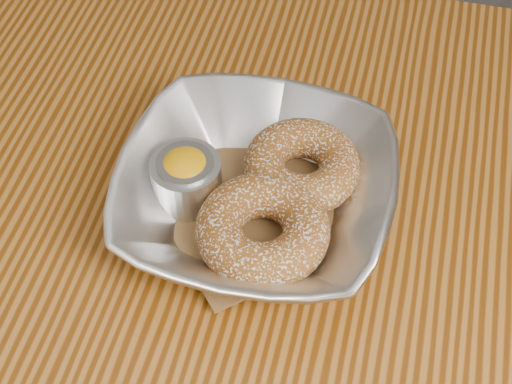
% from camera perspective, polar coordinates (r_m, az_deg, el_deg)
% --- Properties ---
extents(table, '(1.20, 0.80, 0.75)m').
position_cam_1_polar(table, '(0.69, 5.92, -13.16)').
color(table, brown).
rests_on(table, ground_plane).
extents(serving_bowl, '(0.22, 0.22, 0.05)m').
position_cam_1_polar(serving_bowl, '(0.63, 0.00, -0.17)').
color(serving_bowl, silver).
rests_on(serving_bowl, table).
extents(parchment, '(0.20, 0.20, 0.00)m').
position_cam_1_polar(parchment, '(0.64, 0.00, -1.17)').
color(parchment, brown).
rests_on(parchment, table).
extents(donut_back, '(0.12, 0.12, 0.03)m').
position_cam_1_polar(donut_back, '(0.65, 3.36, 1.92)').
color(donut_back, brown).
rests_on(donut_back, parchment).
extents(donut_front, '(0.11, 0.11, 0.04)m').
position_cam_1_polar(donut_front, '(0.60, 0.50, -2.75)').
color(donut_front, brown).
rests_on(donut_front, parchment).
extents(ramekin, '(0.06, 0.06, 0.05)m').
position_cam_1_polar(ramekin, '(0.63, -5.09, 1.09)').
color(ramekin, silver).
rests_on(ramekin, table).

